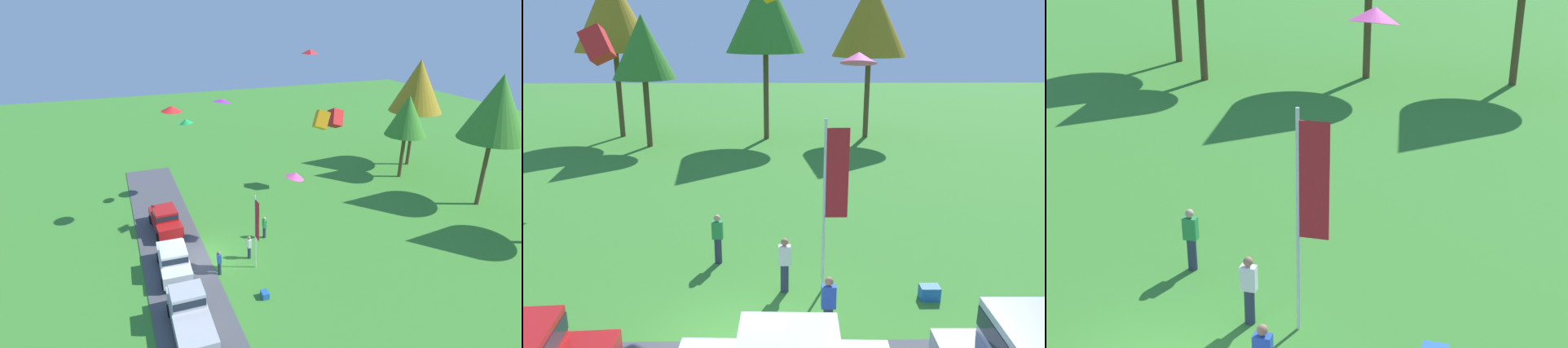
{
  "view_description": "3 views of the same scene",
  "coord_description": "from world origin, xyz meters",
  "views": [
    {
      "loc": [
        23.72,
        -4.79,
        15.78
      ],
      "look_at": [
        0.97,
        3.71,
        5.96
      ],
      "focal_mm": 28.0,
      "sensor_mm": 36.0,
      "label": 1
    },
    {
      "loc": [
        1.08,
        -10.84,
        7.65
      ],
      "look_at": [
        1.32,
        6.63,
        2.53
      ],
      "focal_mm": 35.0,
      "sensor_mm": 36.0,
      "label": 2
    },
    {
      "loc": [
        5.9,
        -10.46,
        9.59
      ],
      "look_at": [
        1.7,
        6.51,
        2.19
      ],
      "focal_mm": 50.0,
      "sensor_mm": 36.0,
      "label": 3
    }
  ],
  "objects": [
    {
      "name": "car_pickup_mid_row",
      "position": [
        6.65,
        -2.34,
        1.11
      ],
      "size": [
        5.02,
        2.1,
        2.14
      ],
      "color": "#B7B7BC",
      "rests_on": "ground"
    },
    {
      "name": "person_beside_suv",
      "position": [
        -0.9,
        4.7,
        0.88
      ],
      "size": [
        0.36,
        0.24,
        1.71
      ],
      "color": "#2D334C",
      "rests_on": "ground"
    },
    {
      "name": "kite_delta_low_drifter",
      "position": [
        -9.16,
        4.04,
        8.74
      ],
      "size": [
        2.0,
        2.01,
        0.5
      ],
      "primitive_type": "cone",
      "rotation": [
        -0.15,
        0.0,
        0.4
      ],
      "color": "purple"
    },
    {
      "name": "tree_far_right",
      "position": [
        0.33,
        24.15,
        8.53
      ],
      "size": [
        5.31,
        5.31,
        11.21
      ],
      "color": "brown",
      "rests_on": "ground"
    },
    {
      "name": "car_sedan_by_flagpole",
      "position": [
        -4.49,
        -2.02,
        1.04
      ],
      "size": [
        4.5,
        2.18,
        1.84
      ],
      "color": "red",
      "rests_on": "ground"
    },
    {
      "name": "kite_delta_near_flag",
      "position": [
        3.57,
        4.91,
        6.71
      ],
      "size": [
        1.33,
        1.37,
        0.57
      ],
      "primitive_type": "cone",
      "rotation": [
        0.21,
        0.0,
        2.96
      ],
      "color": "#EA4C9E"
    },
    {
      "name": "flag_banner",
      "position": [
        2.65,
        2.8,
        3.3
      ],
      "size": [
        0.71,
        0.08,
        5.22
      ],
      "color": "silver",
      "rests_on": "ground"
    },
    {
      "name": "pavement_strip",
      "position": [
        0.0,
        -2.0,
        0.03
      ],
      "size": [
        36.0,
        4.4,
        0.06
      ],
      "primitive_type": "cube",
      "color": "#4C4C51",
      "rests_on": "ground"
    },
    {
      "name": "tree_lone_near",
      "position": [
        -7.29,
        21.9,
        6.32
      ],
      "size": [
        3.95,
        3.95,
        8.33
      ],
      "color": "brown",
      "rests_on": "ground"
    },
    {
      "name": "person_watching_sky",
      "position": [
        1.29,
        2.76,
        0.88
      ],
      "size": [
        0.36,
        0.24,
        1.71
      ],
      "color": "#2D334C",
      "rests_on": "ground"
    },
    {
      "name": "kite_diamond_high_right",
      "position": [
        -0.81,
        7.77,
        13.29
      ],
      "size": [
        1.3,
        1.14,
        0.29
      ],
      "primitive_type": "pyramid",
      "rotation": [
        -0.01,
        0.0,
        1.21
      ],
      "color": "red"
    },
    {
      "name": "kite_box_trailing_tail",
      "position": [
        0.84,
        7.99,
        9.13
      ],
      "size": [
        1.24,
        1.29,
        1.49
      ],
      "primitive_type": "cube",
      "rotation": [
        -0.35,
        0.3,
        1.25
      ],
      "color": "orange"
    },
    {
      "name": "person_on_lawn",
      "position": [
        2.35,
        0.38,
        0.88
      ],
      "size": [
        0.36,
        0.24,
        1.71
      ],
      "color": "#2D334C",
      "rests_on": "ground"
    },
    {
      "name": "tree_left_of_center",
      "position": [
        -9.97,
        25.04,
        8.54
      ],
      "size": [
        5.32,
        5.32,
        11.23
      ],
      "color": "brown",
      "rests_on": "ground"
    },
    {
      "name": "ground_plane",
      "position": [
        0.0,
        0.0,
        0.0
      ],
      "size": [
        120.0,
        120.0,
        0.0
      ],
      "primitive_type": "plane",
      "color": "#3D842D"
    },
    {
      "name": "cooler_box",
      "position": [
        5.49,
        2.28,
        0.2
      ],
      "size": [
        0.56,
        0.4,
        0.4
      ],
      "primitive_type": "cube",
      "color": "blue",
      "rests_on": "ground"
    },
    {
      "name": "kite_delta_topmost",
      "position": [
        -5.4,
        -0.74,
        9.23
      ],
      "size": [
        2.13,
        2.13,
        0.52
      ],
      "primitive_type": "cone",
      "rotation": [
        0.06,
        0.0,
        2.36
      ],
      "color": "red"
    },
    {
      "name": "car_sedan_near_entrance",
      "position": [
        1.23,
        -2.3,
        1.04
      ],
      "size": [
        4.46,
        2.07,
        1.84
      ],
      "color": "white",
      "rests_on": "ground"
    },
    {
      "name": "kite_delta_over_trees",
      "position": [
        -8.91,
        0.85,
        7.3
      ],
      "size": [
        1.54,
        1.55,
        0.52
      ],
      "primitive_type": "cone",
      "rotation": [
        0.12,
        0.0,
        5.71
      ],
      "color": "green"
    },
    {
      "name": "kite_box_mid_center",
      "position": [
        -7.4,
        13.98,
        6.76
      ],
      "size": [
        1.59,
        1.53,
        2.0
      ],
      "primitive_type": "cube",
      "rotation": [
        -0.43,
        0.3,
        1.59
      ],
      "color": "red"
    }
  ]
}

